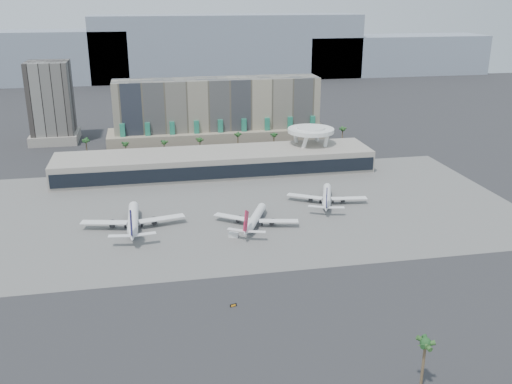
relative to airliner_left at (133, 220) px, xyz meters
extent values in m
plane|color=#232326|center=(43.30, -40.15, -3.88)|extent=(900.00, 900.00, 0.00)
cube|color=#5B5B59|center=(43.30, 14.85, -3.85)|extent=(260.00, 130.00, 0.06)
cube|color=gray|center=(-136.70, 429.85, 23.62)|extent=(260.00, 60.00, 55.00)
cube|color=gray|center=(103.30, 429.85, 31.12)|extent=(300.00, 60.00, 70.00)
cube|color=gray|center=(303.30, 429.85, 18.62)|extent=(220.00, 60.00, 45.00)
cube|color=gray|center=(53.30, 134.85, 17.12)|extent=(130.00, 22.00, 42.00)
cube|color=tan|center=(53.30, 132.85, 1.12)|extent=(140.00, 30.00, 10.00)
cube|color=#237A5E|center=(-6.70, 122.85, 5.12)|extent=(3.00, 2.00, 18.00)
cube|color=#237A5E|center=(8.30, 122.85, 5.12)|extent=(3.00, 2.00, 18.00)
cube|color=#237A5E|center=(23.30, 122.85, 5.12)|extent=(3.00, 2.00, 18.00)
cube|color=#237A5E|center=(38.30, 122.85, 5.12)|extent=(3.00, 2.00, 18.00)
cube|color=#237A5E|center=(53.30, 122.85, 5.12)|extent=(3.00, 2.00, 18.00)
cube|color=#237A5E|center=(68.30, 122.85, 5.12)|extent=(3.00, 2.00, 18.00)
cube|color=#237A5E|center=(83.30, 122.85, 5.12)|extent=(3.00, 2.00, 18.00)
cube|color=#237A5E|center=(98.30, 122.85, 5.12)|extent=(3.00, 2.00, 18.00)
cube|color=#237A5E|center=(113.30, 122.85, 5.12)|extent=(3.00, 2.00, 18.00)
cube|color=black|center=(-51.70, 159.85, 22.12)|extent=(26.00, 26.00, 52.00)
cube|color=#9C9689|center=(-51.70, 159.85, -0.88)|extent=(30.00, 30.00, 6.00)
cube|color=#9C9689|center=(43.30, 69.85, 2.12)|extent=(170.00, 32.00, 12.00)
cube|color=black|center=(43.30, 53.65, 1.62)|extent=(168.00, 0.60, 7.00)
cube|color=black|center=(43.30, 69.85, 9.37)|extent=(170.00, 12.00, 2.50)
cylinder|color=white|center=(104.66, 82.21, 7.12)|extent=(6.98, 6.99, 21.89)
cylinder|color=white|center=(91.93, 82.21, 7.12)|extent=(6.98, 6.99, 21.89)
cylinder|color=white|center=(91.93, 69.49, 7.12)|extent=(6.98, 6.99, 21.89)
cylinder|color=white|center=(104.66, 69.49, 7.12)|extent=(6.98, 6.99, 21.89)
cylinder|color=white|center=(98.30, 75.85, 16.12)|extent=(26.00, 26.00, 2.20)
cylinder|color=white|center=(98.30, 75.85, 17.42)|extent=(16.00, 16.00, 1.20)
cylinder|color=brown|center=(-26.70, 104.85, 2.12)|extent=(0.70, 0.70, 12.00)
sphere|color=#1D491F|center=(-26.70, 104.85, 7.82)|extent=(2.80, 2.80, 2.80)
cylinder|color=brown|center=(-4.70, 104.85, 2.12)|extent=(0.70, 0.70, 12.00)
sphere|color=#1D491F|center=(-4.70, 104.85, 7.82)|extent=(2.80, 2.80, 2.80)
cylinder|color=brown|center=(17.30, 104.85, 2.12)|extent=(0.70, 0.70, 12.00)
sphere|color=#1D491F|center=(17.30, 104.85, 7.82)|extent=(2.80, 2.80, 2.80)
cylinder|color=brown|center=(38.30, 104.85, 2.12)|extent=(0.70, 0.70, 12.00)
sphere|color=#1D491F|center=(38.30, 104.85, 7.82)|extent=(2.80, 2.80, 2.80)
cylinder|color=brown|center=(61.30, 104.85, 2.12)|extent=(0.70, 0.70, 12.00)
sphere|color=#1D491F|center=(61.30, 104.85, 7.82)|extent=(2.80, 2.80, 2.80)
cylinder|color=brown|center=(83.30, 104.85, 2.12)|extent=(0.70, 0.70, 12.00)
sphere|color=#1D491F|center=(83.30, 104.85, 7.82)|extent=(2.80, 2.80, 2.80)
cylinder|color=brown|center=(105.30, 104.85, 2.12)|extent=(0.70, 0.70, 12.00)
sphere|color=#1D491F|center=(105.30, 104.85, 7.82)|extent=(2.80, 2.80, 2.80)
cylinder|color=brown|center=(128.30, 104.85, 2.12)|extent=(0.70, 0.70, 12.00)
sphere|color=#1D491F|center=(128.30, 104.85, 7.82)|extent=(2.80, 2.80, 2.80)
cylinder|color=white|center=(0.01, 1.91, -0.02)|extent=(4.49, 29.22, 4.28)
cylinder|color=#141138|center=(0.01, 1.91, -0.18)|extent=(4.40, 28.64, 4.19)
cone|color=white|center=(0.14, 18.64, -0.02)|extent=(4.31, 4.85, 4.28)
cone|color=white|center=(-0.12, -16.97, 0.30)|extent=(4.35, 9.66, 4.28)
cube|color=white|center=(-11.76, 0.92, -0.67)|extent=(19.73, 8.32, 0.37)
cube|color=white|center=(11.78, 0.75, -0.67)|extent=(19.73, 8.06, 0.37)
cylinder|color=black|center=(-8.55, 1.44, -1.74)|extent=(2.39, 4.30, 2.35)
cylinder|color=black|center=(8.57, 1.31, -1.74)|extent=(2.39, 4.30, 2.35)
cube|color=#141138|center=(-0.13, -18.57, 5.86)|extent=(0.61, 9.72, 11.27)
cube|color=white|center=(-4.95, -18.00, 0.83)|extent=(8.81, 3.58, 0.27)
cube|color=white|center=(4.68, -18.07, 0.83)|extent=(8.80, 3.46, 0.27)
cylinder|color=black|center=(0.10, 13.29, -3.02)|extent=(0.54, 0.54, 1.71)
cylinder|color=black|center=(-3.42, 0.86, -3.02)|extent=(0.75, 0.75, 1.71)
cylinder|color=black|center=(3.43, 0.81, -3.02)|extent=(0.75, 0.75, 1.71)
cylinder|color=white|center=(50.98, -5.31, -0.60)|extent=(13.36, 24.21, 3.64)
cylinder|color=#141138|center=(50.98, -5.31, -0.73)|extent=(13.09, 23.72, 3.57)
cone|color=white|center=(56.73, 7.72, -0.60)|extent=(4.99, 5.22, 3.64)
cone|color=white|center=(44.50, -20.01, -0.32)|extent=(6.64, 8.97, 3.64)
cube|color=white|center=(41.45, -2.10, -1.14)|extent=(15.43, 12.54, 0.32)
cube|color=white|center=(59.78, -10.19, -1.14)|extent=(16.79, 6.92, 0.32)
cylinder|color=black|center=(44.13, -2.79, -2.05)|extent=(3.30, 4.14, 2.00)
cylinder|color=black|center=(57.47, -8.67, -2.05)|extent=(3.30, 4.14, 2.00)
cube|color=#AB1335|center=(43.95, -21.26, 4.41)|extent=(3.75, 7.75, 9.59)
cube|color=white|center=(40.38, -19.19, 0.13)|extent=(7.25, 5.54, 0.23)
cube|color=white|center=(47.88, -22.50, 0.13)|extent=(7.56, 3.91, 0.23)
cylinder|color=black|center=(54.89, 3.56, -3.15)|extent=(0.46, 0.46, 1.46)
cylinder|color=black|center=(47.95, -4.97, -3.15)|extent=(0.64, 0.64, 1.46)
cylinder|color=black|center=(53.28, -7.32, -3.15)|extent=(0.64, 0.64, 1.46)
cylinder|color=white|center=(88.78, 14.72, -0.53)|extent=(11.63, 25.22, 3.72)
cylinder|color=#141138|center=(88.78, 14.72, -0.67)|extent=(11.40, 24.72, 3.64)
cone|color=white|center=(93.42, 28.49, -0.53)|extent=(4.86, 5.15, 3.72)
cone|color=white|center=(83.53, -0.82, -0.25)|extent=(6.20, 9.12, 3.72)
cube|color=white|center=(78.79, 17.10, -1.09)|extent=(16.29, 11.73, 0.33)
cube|color=white|center=(98.17, 10.57, -1.09)|extent=(17.05, 5.63, 0.33)
cylinder|color=black|center=(81.58, 16.65, -2.02)|extent=(3.13, 4.18, 2.05)
cylinder|color=black|center=(95.67, 11.90, -2.02)|extent=(3.13, 4.18, 2.05)
cube|color=#141138|center=(83.09, -2.14, 4.58)|extent=(3.14, 8.15, 9.79)
cube|color=white|center=(79.27, -0.37, 0.21)|extent=(7.56, 5.16, 0.23)
cube|color=white|center=(87.20, -3.04, 0.21)|extent=(7.69, 3.38, 0.23)
cylinder|color=black|center=(91.94, 24.09, -3.13)|extent=(0.46, 0.46, 1.49)
cylinder|color=black|center=(85.66, 14.79, -3.13)|extent=(0.65, 0.65, 1.49)
cylinder|color=black|center=(91.30, 12.88, -3.13)|extent=(0.65, 0.65, 1.49)
cube|color=silver|center=(1.65, 3.32, -2.82)|extent=(4.43, 2.33, 2.12)
cube|color=silver|center=(39.57, -17.02, -2.91)|extent=(4.29, 3.33, 1.94)
cube|color=black|center=(31.19, -70.14, -3.39)|extent=(2.16, 0.81, 0.98)
cube|color=orange|center=(31.19, -70.31, -3.39)|extent=(1.53, 0.43, 0.59)
cylinder|color=black|center=(30.41, -70.14, -3.58)|extent=(0.12, 0.12, 0.59)
cylinder|color=black|center=(31.97, -70.14, -3.58)|extent=(0.12, 0.12, 0.59)
cylinder|color=brown|center=(71.04, -117.48, 2.80)|extent=(0.70, 0.70, 13.35)
sphere|color=#1D491F|center=(71.04, -117.48, 9.17)|extent=(2.80, 2.80, 2.80)
camera|label=1|loc=(8.21, -225.29, 89.22)|focal=40.00mm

